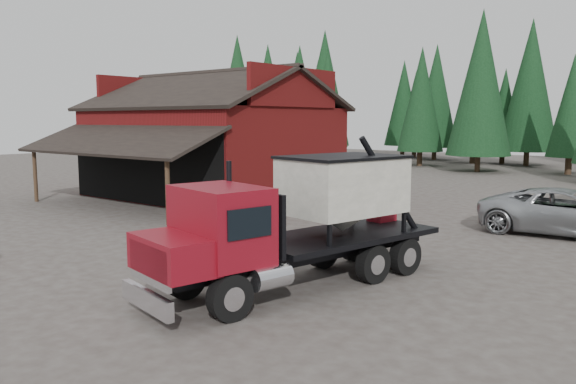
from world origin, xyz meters
The scene contains 7 objects.
ground centered at (0.00, 0.00, 0.00)m, with size 120.00×120.00×0.00m, color #433A34.
red_barn centered at (-11.00, 9.90, 2.69)m, with size 12.80×13.63×7.18m.
conifer_backdrop centered at (0.00, 42.00, 0.00)m, with size 76.00×16.00×16.00m, color black, non-canonical shape.
near_pine_a centered at (-22.00, 28.00, 6.39)m, with size 4.40×4.40×11.40m.
near_pine_d centered at (-4.00, 34.00, 7.39)m, with size 5.28×5.28×13.40m.
feed_truck centered at (4.01, -1.48, 1.83)m, with size 4.15×8.95×3.91m.
silver_car centered at (8.00, 10.00, 0.88)m, with size 2.92×6.32×1.76m, color #A1A4A9.
Camera 1 is at (12.59, -12.95, 4.33)m, focal length 35.00 mm.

